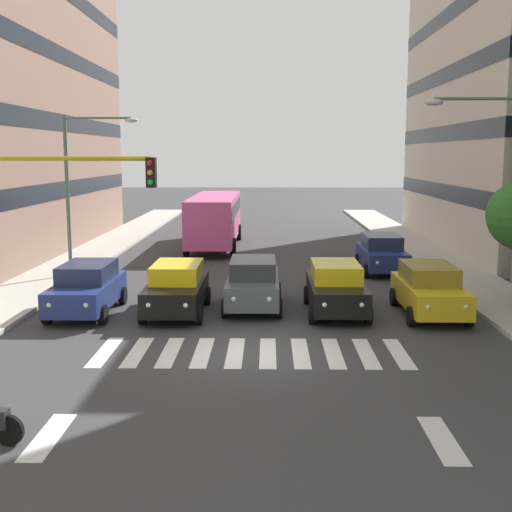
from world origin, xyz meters
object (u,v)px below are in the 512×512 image
object	(u,v)px
traffic_light_gantry	(26,220)
street_lamp_right	(79,177)
car_4	(87,288)
street_lamp_left	(509,185)
car_row2_0	(382,253)
car_2	(253,283)
car_1	(336,288)
car_3	(177,288)
car_0	(429,289)
bus_behind_traffic	(215,215)

from	to	relation	value
traffic_light_gantry	street_lamp_right	distance (m)	11.69
car_4	street_lamp_left	distance (m)	14.02
traffic_light_gantry	car_row2_0	bearing A→B (deg)	-130.53
car_2	car_4	bearing A→B (deg)	9.76
car_1	car_row2_0	world-z (taller)	same
street_lamp_left	street_lamp_right	world-z (taller)	street_lamp_left
street_lamp_right	car_4	bearing A→B (deg)	106.92
car_4	car_row2_0	distance (m)	14.07
car_2	car_3	world-z (taller)	same
car_0	car_3	distance (m)	8.57
car_2	street_lamp_right	distance (m)	9.90
car_2	car_row2_0	xyz separation A→B (m)	(-5.79, -7.20, 0.00)
car_3	bus_behind_traffic	world-z (taller)	bus_behind_traffic
car_3	traffic_light_gantry	world-z (taller)	traffic_light_gantry
car_3	car_4	world-z (taller)	same
car_1	bus_behind_traffic	distance (m)	17.06
bus_behind_traffic	traffic_light_gantry	distance (m)	21.89
car_2	car_1	bearing A→B (deg)	164.86
car_2	street_lamp_right	size ratio (longest dim) A/B	0.64
car_2	car_row2_0	bearing A→B (deg)	-128.79
car_4	car_row2_0	size ratio (longest dim) A/B	1.00
car_1	car_2	bearing A→B (deg)	-15.14
car_1	car_row2_0	bearing A→B (deg)	-110.17
car_1	street_lamp_left	distance (m)	6.47
car_0	car_4	xyz separation A→B (m)	(11.64, -0.05, 0.00)
car_4	bus_behind_traffic	world-z (taller)	bus_behind_traffic
car_row2_0	bus_behind_traffic	size ratio (longest dim) A/B	0.42
car_2	bus_behind_traffic	distance (m)	15.61
car_1	street_lamp_right	bearing A→B (deg)	-30.22
bus_behind_traffic	car_3	bearing A→B (deg)	90.00
car_4	bus_behind_traffic	xyz separation A→B (m)	(-3.08, -16.34, 0.97)
traffic_light_gantry	street_lamp_right	xyz separation A→B (m)	(1.88, -11.52, 0.69)
car_1	bus_behind_traffic	world-z (taller)	bus_behind_traffic
car_row2_0	bus_behind_traffic	world-z (taller)	bus_behind_traffic
bus_behind_traffic	street_lamp_left	size ratio (longest dim) A/B	1.50
street_lamp_left	traffic_light_gantry	bearing A→B (deg)	13.33
car_0	bus_behind_traffic	world-z (taller)	bus_behind_traffic
car_0	car_1	size ratio (longest dim) A/B	1.00
bus_behind_traffic	street_lamp_right	size ratio (longest dim) A/B	1.52
car_4	street_lamp_left	bearing A→B (deg)	171.22
car_3	traffic_light_gantry	xyz separation A→B (m)	(3.10, 5.29, 2.86)
car_0	bus_behind_traffic	xyz separation A→B (m)	(8.57, -16.39, 0.97)
traffic_light_gantry	street_lamp_left	distance (m)	13.81
traffic_light_gantry	street_lamp_left	size ratio (longest dim) A/B	0.78
car_0	car_3	size ratio (longest dim) A/B	1.00
car_2	street_lamp_left	world-z (taller)	street_lamp_left
car_2	car_4	size ratio (longest dim) A/B	1.00
car_row2_0	bus_behind_traffic	bearing A→B (deg)	-44.29
car_row2_0	traffic_light_gantry	world-z (taller)	traffic_light_gantry
car_2	car_3	bearing A→B (deg)	19.85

